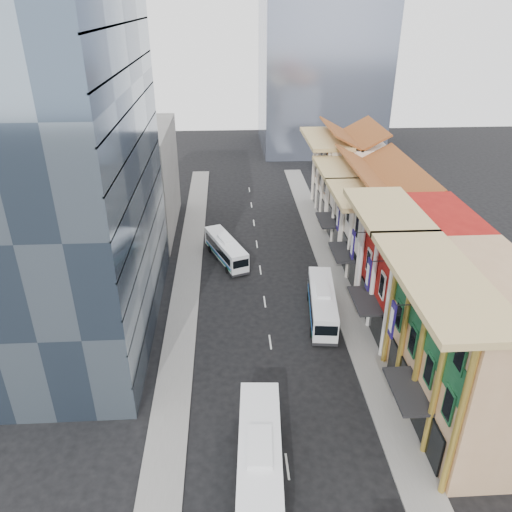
{
  "coord_description": "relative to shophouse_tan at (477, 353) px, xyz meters",
  "views": [
    {
      "loc": [
        -3.54,
        -22.63,
        28.62
      ],
      "look_at": [
        -0.96,
        21.37,
        5.83
      ],
      "focal_mm": 35.0,
      "sensor_mm": 36.0,
      "label": 1
    }
  ],
  "objects": [
    {
      "name": "office_tower",
      "position": [
        -31.0,
        14.0,
        9.0
      ],
      "size": [
        12.0,
        26.0,
        30.0
      ],
      "primitive_type": "cube",
      "color": "#3F4F63",
      "rests_on": "ground"
    },
    {
      "name": "ground",
      "position": [
        -14.0,
        -5.0,
        -6.0
      ],
      "size": [
        200.0,
        200.0,
        0.0
      ],
      "primitive_type": "plane",
      "color": "black",
      "rests_on": "ground"
    },
    {
      "name": "sidewalk_right",
      "position": [
        -5.5,
        17.0,
        -5.92
      ],
      "size": [
        3.0,
        90.0,
        0.15
      ],
      "primitive_type": "cube",
      "color": "slate",
      "rests_on": "ground"
    },
    {
      "name": "office_block_far",
      "position": [
        -30.0,
        37.0,
        1.0
      ],
      "size": [
        10.0,
        18.0,
        14.0
      ],
      "primitive_type": "cube",
      "color": "gray",
      "rests_on": "ground"
    },
    {
      "name": "bus_left_near",
      "position": [
        -16.0,
        -5.45,
        -4.05
      ],
      "size": [
        3.6,
        12.32,
        3.9
      ],
      "primitive_type": null,
      "rotation": [
        0.0,
        0.0,
        -0.06
      ],
      "color": "white",
      "rests_on": "ground"
    },
    {
      "name": "sidewalk_left",
      "position": [
        -22.5,
        17.0,
        -5.92
      ],
      "size": [
        3.0,
        90.0,
        0.15
      ],
      "primitive_type": "cube",
      "color": "slate",
      "rests_on": "ground"
    },
    {
      "name": "shophouse_cream_near",
      "position": [
        0.0,
        21.5,
        -1.0
      ],
      "size": [
        8.0,
        9.0,
        10.0
      ],
      "primitive_type": "cube",
      "color": "silver",
      "rests_on": "ground"
    },
    {
      "name": "bus_left_far",
      "position": [
        -18.03,
        26.74,
        -4.47
      ],
      "size": [
        5.48,
        9.68,
        3.05
      ],
      "primitive_type": null,
      "rotation": [
        0.0,
        0.0,
        0.36
      ],
      "color": "white",
      "rests_on": "ground"
    },
    {
      "name": "shophouse_tan",
      "position": [
        0.0,
        0.0,
        0.0
      ],
      "size": [
        8.0,
        14.0,
        12.0
      ],
      "primitive_type": "cube",
      "color": "tan",
      "rests_on": "ground"
    },
    {
      "name": "shophouse_cream_far",
      "position": [
        0.0,
        41.0,
        -0.5
      ],
      "size": [
        8.0,
        12.0,
        11.0
      ],
      "primitive_type": "cube",
      "color": "silver",
      "rests_on": "ground"
    },
    {
      "name": "bus_right",
      "position": [
        -8.5,
        13.88,
        -4.35
      ],
      "size": [
        3.51,
        10.49,
        3.3
      ],
      "primitive_type": null,
      "rotation": [
        0.0,
        0.0,
        -0.11
      ],
      "color": "white",
      "rests_on": "ground"
    },
    {
      "name": "shophouse_cream_mid",
      "position": [
        0.0,
        30.5,
        -1.0
      ],
      "size": [
        8.0,
        9.0,
        10.0
      ],
      "primitive_type": "cube",
      "color": "silver",
      "rests_on": "ground"
    },
    {
      "name": "shophouse_red",
      "position": [
        0.0,
        12.0,
        0.0
      ],
      "size": [
        8.0,
        10.0,
        12.0
      ],
      "primitive_type": "cube",
      "color": "maroon",
      "rests_on": "ground"
    }
  ]
}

